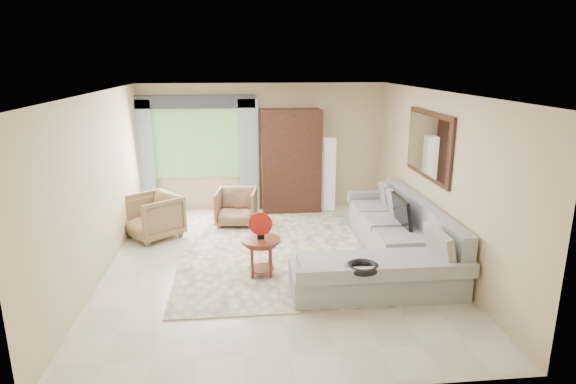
{
  "coord_description": "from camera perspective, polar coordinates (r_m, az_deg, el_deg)",
  "views": [
    {
      "loc": [
        -0.48,
        -6.84,
        3.03
      ],
      "look_at": [
        0.25,
        0.35,
        1.05
      ],
      "focal_mm": 30.0,
      "sensor_mm": 36.0,
      "label": 1
    }
  ],
  "objects": [
    {
      "name": "curtain_left",
      "position": [
        10.09,
        -16.69,
        3.92
      ],
      "size": [
        0.4,
        0.08,
        2.3
      ],
      "primitive_type": "cube",
      "color": "#9EB7CC",
      "rests_on": "ground"
    },
    {
      "name": "curtain_right",
      "position": [
        9.91,
        -4.66,
        4.32
      ],
      "size": [
        0.4,
        0.08,
        2.3
      ],
      "primitive_type": "cube",
      "color": "#9EB7CC",
      "rests_on": "ground"
    },
    {
      "name": "red_disc",
      "position": [
        6.83,
        -3.27,
        -3.77
      ],
      "size": [
        0.34,
        0.09,
        0.34
      ],
      "primitive_type": "cylinder",
      "rotation": [
        1.57,
        0.0,
        -0.18
      ],
      "color": "#B01B11",
      "rests_on": "coffee_table"
    },
    {
      "name": "area_rug",
      "position": [
        7.91,
        -1.63,
        -7.14
      ],
      "size": [
        3.01,
        4.01,
        0.02
      ],
      "primitive_type": "cube",
      "rotation": [
        0.0,
        0.0,
        0.0
      ],
      "color": "#F5E8C2",
      "rests_on": "ground"
    },
    {
      "name": "sectional_sofa",
      "position": [
        7.56,
        12.13,
        -6.36
      ],
      "size": [
        2.3,
        3.46,
        0.9
      ],
      "color": "#A2A5AA",
      "rests_on": "ground"
    },
    {
      "name": "tv_screen",
      "position": [
        7.84,
        13.32,
        -2.25
      ],
      "size": [
        0.14,
        0.74,
        0.48
      ],
      "primitive_type": "cube",
      "rotation": [
        0.0,
        -0.17,
        0.0
      ],
      "color": "black",
      "rests_on": "sectional_sofa"
    },
    {
      "name": "garden_hose",
      "position": [
        6.12,
        8.82,
        -8.82
      ],
      "size": [
        0.43,
        0.43,
        0.09
      ],
      "primitive_type": "torus",
      "color": "black",
      "rests_on": "sectional_sofa"
    },
    {
      "name": "ground",
      "position": [
        7.5,
        -1.65,
        -8.52
      ],
      "size": [
        6.0,
        6.0,
        0.0
      ],
      "primitive_type": "plane",
      "color": "silver",
      "rests_on": "ground"
    },
    {
      "name": "coffee_table",
      "position": [
        7.01,
        -3.21,
        -7.64
      ],
      "size": [
        0.57,
        0.57,
        0.57
      ],
      "rotation": [
        0.0,
        0.0,
        -0.4
      ],
      "color": "#4B2014",
      "rests_on": "ground"
    },
    {
      "name": "armchair_left",
      "position": [
        8.78,
        -15.71,
        -2.79
      ],
      "size": [
        1.18,
        1.18,
        0.77
      ],
      "primitive_type": "imported",
      "rotation": [
        0.0,
        0.0,
        -0.89
      ],
      "color": "#8F754E",
      "rests_on": "ground"
    },
    {
      "name": "armchair_right",
      "position": [
        9.18,
        -6.13,
        -1.79
      ],
      "size": [
        0.83,
        0.85,
        0.69
      ],
      "primitive_type": "imported",
      "rotation": [
        0.0,
        0.0,
        -0.14
      ],
      "color": "#8F6C4E",
      "rests_on": "ground"
    },
    {
      "name": "floor_lamp",
      "position": [
        10.06,
        4.85,
        2.15
      ],
      "size": [
        0.24,
        0.24,
        1.5
      ],
      "primitive_type": "cube",
      "color": "silver",
      "rests_on": "ground"
    },
    {
      "name": "valance",
      "position": [
        9.81,
        -11.04,
        10.48
      ],
      "size": [
        2.4,
        0.12,
        0.26
      ],
      "primitive_type": "cube",
      "color": "#1E232D",
      "rests_on": "wall_back"
    },
    {
      "name": "potted_plant",
      "position": [
        9.99,
        -14.33,
        -1.36
      ],
      "size": [
        0.49,
        0.44,
        0.49
      ],
      "primitive_type": "imported",
      "rotation": [
        0.0,
        0.0,
        0.14
      ],
      "color": "#999999",
      "rests_on": "ground"
    },
    {
      "name": "wall_mirror",
      "position": [
        7.88,
        16.31,
        5.35
      ],
      "size": [
        0.05,
        1.7,
        1.05
      ],
      "color": "black",
      "rests_on": "wall_right"
    },
    {
      "name": "armoire",
      "position": [
        9.82,
        0.35,
        3.68
      ],
      "size": [
        1.2,
        0.55,
        2.1
      ],
      "primitive_type": "cube",
      "color": "black",
      "rests_on": "ground"
    },
    {
      "name": "window",
      "position": [
        9.99,
        -10.76,
        5.65
      ],
      "size": [
        1.8,
        0.04,
        1.4
      ],
      "primitive_type": "cube",
      "color": "#669E59",
      "rests_on": "wall_back"
    }
  ]
}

